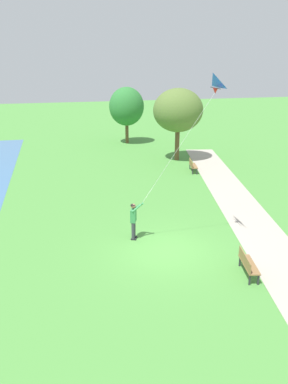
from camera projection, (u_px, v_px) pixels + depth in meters
name	position (u px, v px, depth m)	size (l,w,h in m)	color
ground_plane	(166.00, 251.00, 16.36)	(120.00, 120.00, 0.00)	#4C8E3D
walkway_path	(251.00, 221.00, 19.29)	(2.40, 32.00, 0.02)	#ADA393
person_kite_flyer	(134.00, 218.00, 17.10)	(0.63, 0.49, 1.83)	#232328
flying_kite	(212.00, 84.00, 14.60)	(2.81, 1.72, 5.59)	blue
park_bench_near_walkway	(247.00, 263.00, 14.37)	(0.73, 1.56, 0.88)	olive
park_bench_far_walkway	(192.00, 165.00, 27.55)	(0.73, 1.56, 0.88)	olive
tree_behind_path	(178.00, 111.00, 29.61)	(3.96, 3.53, 5.71)	brown
tree_treeline_center	(127.00, 107.00, 35.87)	(3.32, 3.08, 5.34)	brown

